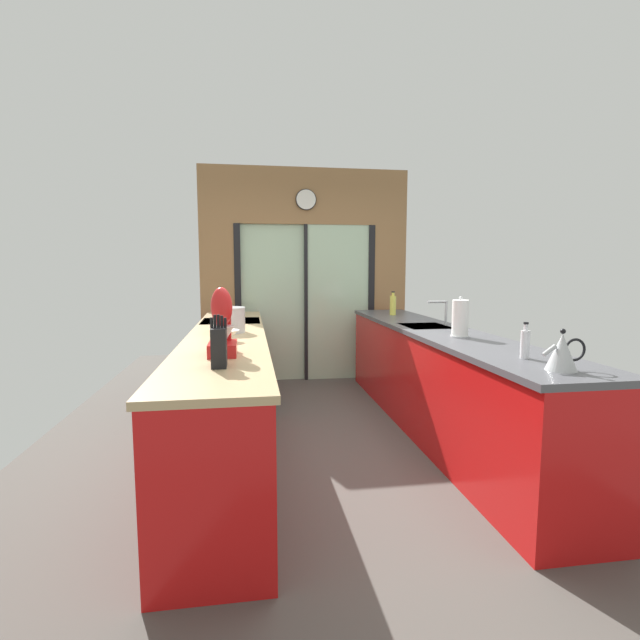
% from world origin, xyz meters
% --- Properties ---
extents(ground_plane, '(5.04, 7.60, 0.02)m').
position_xyz_m(ground_plane, '(0.00, 0.60, -0.01)').
color(ground_plane, '#4C4742').
extents(back_wall_unit, '(2.64, 0.12, 2.70)m').
position_xyz_m(back_wall_unit, '(0.00, 2.40, 1.52)').
color(back_wall_unit, olive).
rests_on(back_wall_unit, ground_plane).
extents(left_counter_run, '(0.62, 3.80, 0.92)m').
position_xyz_m(left_counter_run, '(-0.91, 0.13, 0.47)').
color(left_counter_run, red).
rests_on(left_counter_run, ground_plane).
extents(right_counter_run, '(0.62, 3.80, 0.92)m').
position_xyz_m(right_counter_run, '(0.91, 0.30, 0.46)').
color(right_counter_run, red).
rests_on(right_counter_run, ground_plane).
extents(sink_faucet, '(0.19, 0.02, 0.23)m').
position_xyz_m(sink_faucet, '(1.05, 0.55, 1.08)').
color(sink_faucet, '#B7BABC').
rests_on(sink_faucet, right_counter_run).
extents(oven_range, '(0.60, 0.60, 0.92)m').
position_xyz_m(oven_range, '(-0.91, 1.25, 0.46)').
color(oven_range, black).
rests_on(oven_range, ground_plane).
extents(mixing_bowl, '(0.19, 0.19, 0.08)m').
position_xyz_m(mixing_bowl, '(-0.89, -0.11, 0.97)').
color(mixing_bowl, silver).
rests_on(mixing_bowl, left_counter_run).
extents(knife_block, '(0.09, 0.14, 0.29)m').
position_xyz_m(knife_block, '(-0.89, -0.97, 1.03)').
color(knife_block, black).
rests_on(knife_block, left_counter_run).
extents(stand_mixer, '(0.17, 0.27, 0.42)m').
position_xyz_m(stand_mixer, '(-0.89, -0.63, 1.08)').
color(stand_mixer, red).
rests_on(stand_mixer, left_counter_run).
extents(stock_pot, '(0.27, 0.27, 0.23)m').
position_xyz_m(stock_pot, '(-0.89, 0.38, 1.03)').
color(stock_pot, '#B7BABC').
rests_on(stock_pot, left_counter_run).
extents(kettle, '(0.25, 0.16, 0.22)m').
position_xyz_m(kettle, '(0.89, -1.34, 1.02)').
color(kettle, '#B7BABC').
rests_on(kettle, right_counter_run).
extents(soap_bottle_near, '(0.05, 0.05, 0.22)m').
position_xyz_m(soap_bottle_near, '(0.89, -1.01, 1.01)').
color(soap_bottle_near, silver).
rests_on(soap_bottle_near, right_counter_run).
extents(soap_bottle_far, '(0.07, 0.07, 0.27)m').
position_xyz_m(soap_bottle_far, '(0.89, 1.53, 1.04)').
color(soap_bottle_far, '#D1CC4C').
rests_on(soap_bottle_far, right_counter_run).
extents(paper_towel_roll, '(0.14, 0.14, 0.32)m').
position_xyz_m(paper_towel_roll, '(0.89, -0.16, 1.06)').
color(paper_towel_roll, '#B7BABC').
rests_on(paper_towel_roll, right_counter_run).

